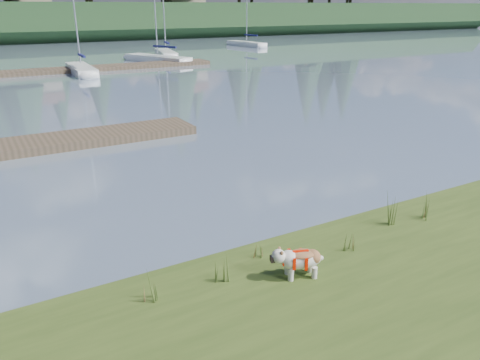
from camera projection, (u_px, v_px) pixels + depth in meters
ground at (22, 75)px, 34.67m from camera, size 200.00×200.00×0.00m
bulldog at (300, 259)px, 8.08m from camera, size 0.94×0.58×0.56m
dock_far at (51, 71)px, 35.55m from camera, size 26.00×2.20×0.30m
sailboat_bg_2 at (80, 68)px, 35.68m from camera, size 1.72×7.13×10.73m
sailboat_bg_3 at (153, 58)px, 42.76m from camera, size 4.56×8.07×11.86m
sailboat_bg_4 at (165, 53)px, 47.56m from camera, size 2.87×7.18×10.49m
sailboat_bg_5 at (244, 43)px, 59.32m from camera, size 2.29×7.41×10.50m
weed_0 at (222, 268)px, 7.97m from camera, size 0.17×0.14×0.62m
weed_1 at (258, 249)px, 8.77m from camera, size 0.17×0.14×0.41m
weed_2 at (391, 210)px, 10.08m from camera, size 0.17×0.14×0.76m
weed_3 at (149, 288)px, 7.45m from camera, size 0.17×0.14×0.55m
weed_4 at (350, 243)px, 9.00m from camera, size 0.17×0.14×0.38m
weed_5 at (426, 207)px, 10.36m from camera, size 0.17×0.14×0.62m
mud_lip at (218, 268)px, 8.97m from camera, size 60.00×0.50×0.14m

